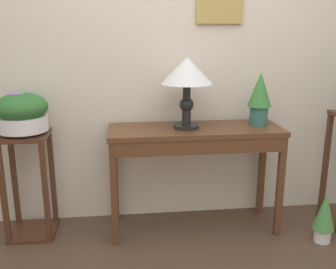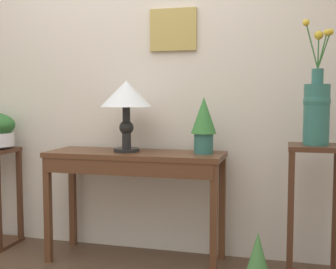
{
  "view_description": "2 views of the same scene",
  "coord_description": "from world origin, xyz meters",
  "px_view_note": "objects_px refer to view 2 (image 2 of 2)",
  "views": [
    {
      "loc": [
        -0.36,
        -1.42,
        1.45
      ],
      "look_at": [
        -0.04,
        1.29,
        0.72
      ],
      "focal_mm": 41.05,
      "sensor_mm": 36.0,
      "label": 1
    },
    {
      "loc": [
        1.16,
        -1.7,
        1.16
      ],
      "look_at": [
        0.38,
        1.23,
        0.91
      ],
      "focal_mm": 47.09,
      "sensor_mm": 36.0,
      "label": 2
    }
  ],
  "objects_px": {
    "console_table": "(134,168)",
    "flower_vase_tall_right": "(317,107)",
    "pedestal_stand_right": "(314,215)",
    "potted_plant_on_console": "(204,122)",
    "table_lamp": "(126,98)",
    "potted_plant_floor": "(258,260)"
  },
  "relations": [
    {
      "from": "table_lamp",
      "to": "console_table",
      "type": "bearing_deg",
      "value": -20.58
    },
    {
      "from": "pedestal_stand_right",
      "to": "potted_plant_on_console",
      "type": "bearing_deg",
      "value": 170.81
    },
    {
      "from": "console_table",
      "to": "pedestal_stand_right",
      "type": "bearing_deg",
      "value": -2.63
    },
    {
      "from": "console_table",
      "to": "table_lamp",
      "type": "height_order",
      "value": "table_lamp"
    },
    {
      "from": "potted_plant_floor",
      "to": "flower_vase_tall_right",
      "type": "bearing_deg",
      "value": 36.56
    },
    {
      "from": "console_table",
      "to": "flower_vase_tall_right",
      "type": "height_order",
      "value": "flower_vase_tall_right"
    },
    {
      "from": "table_lamp",
      "to": "pedestal_stand_right",
      "type": "bearing_deg",
      "value": -3.6
    },
    {
      "from": "console_table",
      "to": "pedestal_stand_right",
      "type": "xyz_separation_m",
      "value": [
        1.19,
        -0.05,
        -0.24
      ]
    },
    {
      "from": "table_lamp",
      "to": "flower_vase_tall_right",
      "type": "distance_m",
      "value": 1.26
    },
    {
      "from": "potted_plant_on_console",
      "to": "pedestal_stand_right",
      "type": "bearing_deg",
      "value": -9.19
    },
    {
      "from": "potted_plant_floor",
      "to": "table_lamp",
      "type": "bearing_deg",
      "value": 161.22
    },
    {
      "from": "potted_plant_on_console",
      "to": "flower_vase_tall_right",
      "type": "bearing_deg",
      "value": -9.14
    },
    {
      "from": "table_lamp",
      "to": "flower_vase_tall_right",
      "type": "height_order",
      "value": "flower_vase_tall_right"
    },
    {
      "from": "potted_plant_on_console",
      "to": "pedestal_stand_right",
      "type": "distance_m",
      "value": 0.92
    },
    {
      "from": "flower_vase_tall_right",
      "to": "table_lamp",
      "type": "bearing_deg",
      "value": 176.43
    },
    {
      "from": "pedestal_stand_right",
      "to": "console_table",
      "type": "bearing_deg",
      "value": 177.37
    },
    {
      "from": "table_lamp",
      "to": "potted_plant_floor",
      "type": "xyz_separation_m",
      "value": [
        0.94,
        -0.32,
        -0.96
      ]
    },
    {
      "from": "console_table",
      "to": "flower_vase_tall_right",
      "type": "relative_size",
      "value": 1.63
    },
    {
      "from": "potted_plant_on_console",
      "to": "pedestal_stand_right",
      "type": "xyz_separation_m",
      "value": [
        0.72,
        -0.12,
        -0.56
      ]
    },
    {
      "from": "potted_plant_on_console",
      "to": "flower_vase_tall_right",
      "type": "xyz_separation_m",
      "value": [
        0.72,
        -0.12,
        0.11
      ]
    },
    {
      "from": "pedestal_stand_right",
      "to": "flower_vase_tall_right",
      "type": "height_order",
      "value": "flower_vase_tall_right"
    },
    {
      "from": "pedestal_stand_right",
      "to": "flower_vase_tall_right",
      "type": "bearing_deg",
      "value": 72.68
    }
  ]
}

